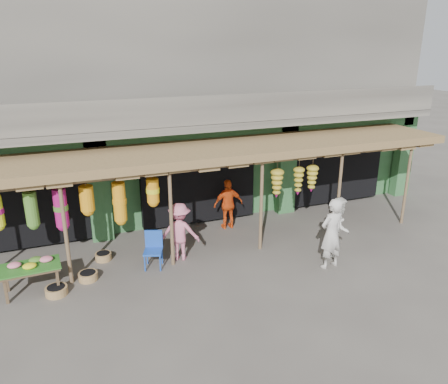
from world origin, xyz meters
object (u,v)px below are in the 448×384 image
object	(u,v)px
person_vendor	(228,204)
person_shopper	(180,232)
flower_table	(31,267)
blue_chair	(153,247)
person_right	(339,226)
person_front	(331,234)

from	to	relation	value
person_vendor	person_shopper	bearing A→B (deg)	38.92
flower_table	blue_chair	xyz separation A→B (m)	(2.86, 0.19, -0.10)
flower_table	person_right	xyz separation A→B (m)	(7.64, -0.95, 0.18)
person_front	person_shopper	xyz separation A→B (m)	(-3.42, 1.81, -0.14)
person_shopper	person_front	bearing A→B (deg)	177.85
blue_chair	person_front	size ratio (longest dim) A/B	0.51
person_front	person_right	world-z (taller)	person_front
blue_chair	person_shopper	distance (m)	0.80
person_vendor	blue_chair	bearing A→B (deg)	32.75
person_front	flower_table	bearing A→B (deg)	-21.62
blue_chair	person_vendor	distance (m)	3.12
flower_table	person_front	bearing A→B (deg)	-14.73
blue_chair	person_shopper	size ratio (longest dim) A/B	0.60
flower_table	blue_chair	bearing A→B (deg)	0.96
blue_chair	person_vendor	xyz separation A→B (m)	(2.69, 1.57, 0.26)
flower_table	blue_chair	distance (m)	2.87
person_front	person_right	xyz separation A→B (m)	(0.62, 0.54, -0.11)
person_front	person_shopper	bearing A→B (deg)	-37.56
flower_table	person_shopper	size ratio (longest dim) A/B	0.85
blue_chair	person_right	distance (m)	4.92
flower_table	person_shopper	xyz separation A→B (m)	(3.61, 0.32, 0.15)
flower_table	blue_chair	world-z (taller)	blue_chair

